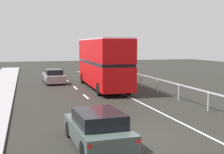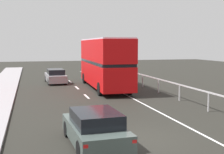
% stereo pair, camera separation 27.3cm
% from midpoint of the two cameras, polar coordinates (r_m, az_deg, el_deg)
% --- Properties ---
extents(ground_plane, '(75.87, 120.00, 0.10)m').
position_cam_midpoint_polar(ground_plane, '(12.72, 3.89, -11.60)').
color(ground_plane, black).
extents(lane_paint_markings, '(3.15, 46.00, 0.01)m').
position_cam_midpoint_polar(lane_paint_markings, '(21.35, 0.85, -4.20)').
color(lane_paint_markings, silver).
rests_on(lane_paint_markings, ground).
extents(bridge_side_railing, '(0.10, 42.00, 1.14)m').
position_cam_midpoint_polar(bridge_side_railing, '(22.86, 9.90, -1.29)').
color(bridge_side_railing, '#B8B4B6').
rests_on(bridge_side_railing, ground).
extents(double_decker_bus_red, '(2.79, 10.68, 4.30)m').
position_cam_midpoint_polar(double_decker_bus_red, '(26.59, -1.99, 2.82)').
color(double_decker_bus_red, red).
rests_on(double_decker_bus_red, ground).
extents(hatchback_car_near, '(2.02, 4.16, 1.33)m').
position_cam_midpoint_polar(hatchback_car_near, '(11.79, -3.34, -9.49)').
color(hatchback_car_near, '#424E4A').
rests_on(hatchback_car_near, ground).
extents(sedan_car_ahead, '(1.89, 4.60, 1.39)m').
position_cam_midpoint_polar(sedan_car_ahead, '(30.90, -11.05, 0.13)').
color(sedan_car_ahead, gray).
rests_on(sedan_car_ahead, ground).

